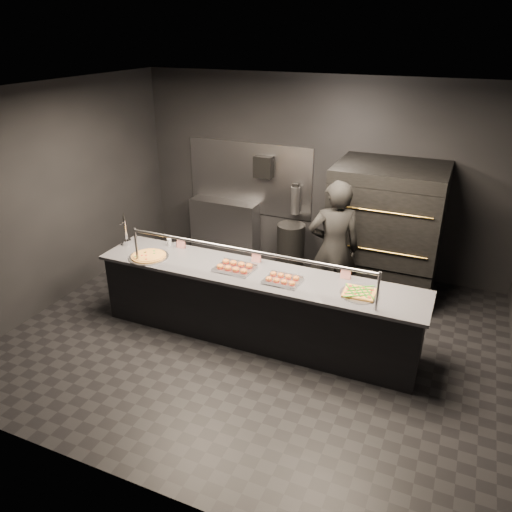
% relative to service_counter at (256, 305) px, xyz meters
% --- Properties ---
extents(room, '(6.04, 6.00, 3.00)m').
position_rel_service_counter_xyz_m(room, '(-0.02, 0.05, 1.03)').
color(room, black).
rests_on(room, ground).
extents(service_counter, '(4.10, 0.78, 1.37)m').
position_rel_service_counter_xyz_m(service_counter, '(0.00, 0.00, 0.00)').
color(service_counter, black).
rests_on(service_counter, ground).
extents(pizza_oven, '(1.50, 1.23, 1.91)m').
position_rel_service_counter_xyz_m(pizza_oven, '(1.20, 1.90, 0.50)').
color(pizza_oven, black).
rests_on(pizza_oven, ground).
extents(prep_shelf, '(1.20, 0.35, 0.90)m').
position_rel_service_counter_xyz_m(prep_shelf, '(-1.60, 2.32, -0.01)').
color(prep_shelf, '#99999E').
rests_on(prep_shelf, ground).
extents(towel_dispenser, '(0.30, 0.20, 0.35)m').
position_rel_service_counter_xyz_m(towel_dispenser, '(-0.90, 2.39, 1.09)').
color(towel_dispenser, black).
rests_on(towel_dispenser, room).
extents(fire_extinguisher, '(0.14, 0.14, 0.51)m').
position_rel_service_counter_xyz_m(fire_extinguisher, '(-0.35, 2.40, 0.60)').
color(fire_extinguisher, '#B2B2B7').
rests_on(fire_extinguisher, room).
extents(beer_tap, '(0.12, 0.18, 0.48)m').
position_rel_service_counter_xyz_m(beer_tap, '(-1.95, 0.08, 0.59)').
color(beer_tap, silver).
rests_on(beer_tap, service_counter).
extents(round_pizza, '(0.51, 0.51, 0.03)m').
position_rel_service_counter_xyz_m(round_pizza, '(-1.44, -0.15, 0.47)').
color(round_pizza, silver).
rests_on(round_pizza, service_counter).
extents(slider_tray_a, '(0.49, 0.38, 0.07)m').
position_rel_service_counter_xyz_m(slider_tray_a, '(-0.27, -0.02, 0.48)').
color(slider_tray_a, silver).
rests_on(slider_tray_a, service_counter).
extents(slider_tray_b, '(0.44, 0.34, 0.07)m').
position_rel_service_counter_xyz_m(slider_tray_b, '(0.37, -0.09, 0.48)').
color(slider_tray_b, silver).
rests_on(slider_tray_b, service_counter).
extents(square_pizza, '(0.44, 0.44, 0.05)m').
position_rel_service_counter_xyz_m(square_pizza, '(1.27, -0.04, 0.47)').
color(square_pizza, silver).
rests_on(square_pizza, service_counter).
extents(condiment_jar, '(0.15, 0.06, 0.10)m').
position_rel_service_counter_xyz_m(condiment_jar, '(-1.37, 0.28, 0.50)').
color(condiment_jar, silver).
rests_on(condiment_jar, service_counter).
extents(tent_cards, '(2.36, 0.04, 0.15)m').
position_rel_service_counter_xyz_m(tent_cards, '(-0.10, 0.28, 0.53)').
color(tent_cards, white).
rests_on(tent_cards, service_counter).
extents(trash_bin, '(0.45, 0.45, 0.75)m').
position_rel_service_counter_xyz_m(trash_bin, '(-0.29, 2.09, -0.09)').
color(trash_bin, black).
rests_on(trash_bin, ground).
extents(worker, '(0.81, 0.69, 1.89)m').
position_rel_service_counter_xyz_m(worker, '(0.69, 0.99, 0.48)').
color(worker, black).
rests_on(worker, ground).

